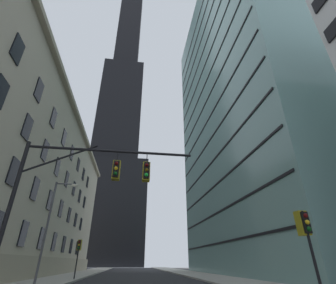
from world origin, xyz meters
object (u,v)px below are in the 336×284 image
at_px(traffic_light_near_right, 305,228).
at_px(street_lamppost, 52,220).
at_px(traffic_light_far_left, 79,247).
at_px(traffic_signal_mast, 90,182).

distance_m(traffic_light_near_right, street_lamppost, 18.93).
bearing_deg(traffic_light_far_left, street_lamppost, -102.79).
distance_m(traffic_light_near_right, traffic_light_far_left, 22.53).
relative_size(traffic_signal_mast, street_lamppost, 1.11).
bearing_deg(traffic_light_near_right, traffic_light_far_left, 125.03).
height_order(traffic_light_far_left, street_lamppost, street_lamppost).
bearing_deg(street_lamppost, traffic_light_far_left, 77.21).
height_order(traffic_signal_mast, traffic_light_far_left, traffic_signal_mast).
distance_m(traffic_signal_mast, traffic_light_far_left, 16.69).
xyz_separation_m(traffic_light_far_left, street_lamppost, (-1.42, -6.24, 1.81)).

